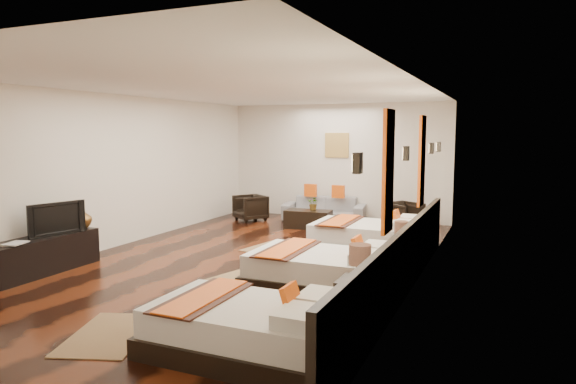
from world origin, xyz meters
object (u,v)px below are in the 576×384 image
at_px(bed_mid, 326,271).
at_px(book, 7,243).
at_px(bed_near, 250,328).
at_px(sofa, 324,209).
at_px(tv, 54,218).
at_px(table_plant, 314,203).
at_px(nightstand_a, 359,297).
at_px(figurine, 81,217).
at_px(nightstand_b, 401,254).
at_px(bed_far, 371,237).
at_px(armchair_right, 404,216).
at_px(coffee_table, 308,219).
at_px(armchair_left, 250,208).
at_px(tv_console, 43,255).

height_order(bed_mid, book, bed_mid).
xyz_separation_m(bed_near, sofa, (-1.84, 7.30, 0.03)).
distance_m(tv, book, 0.81).
height_order(book, table_plant, table_plant).
relative_size(bed_near, bed_mid, 0.95).
bearing_deg(book, sofa, 70.36).
distance_m(nightstand_a, figurine, 5.04).
relative_size(nightstand_b, tv, 0.89).
bearing_deg(bed_mid, bed_far, 89.99).
bearing_deg(figurine, bed_far, 31.17).
bearing_deg(nightstand_a, armchair_right, 96.03).
relative_size(nightstand_b, coffee_table, 0.78).
bearing_deg(armchair_left, bed_near, -27.50).
height_order(sofa, coffee_table, sofa).
xyz_separation_m(book, armchair_right, (4.35, 6.09, -0.25)).
distance_m(bed_near, tv_console, 4.38).
bearing_deg(tv_console, sofa, 68.67).
bearing_deg(coffee_table, armchair_right, 15.23).
distance_m(armchair_right, table_plant, 1.96).
xyz_separation_m(bed_near, armchair_left, (-3.47, 6.61, 0.06)).
distance_m(figurine, coffee_table, 4.85).
xyz_separation_m(bed_far, coffee_table, (-1.84, 1.67, -0.07)).
xyz_separation_m(nightstand_a, armchair_right, (-0.60, 5.65, -0.00)).
height_order(bed_near, armchair_right, bed_near).
bearing_deg(nightstand_a, bed_far, 102.28).
bearing_deg(sofa, bed_far, -64.72).
bearing_deg(table_plant, nightstand_a, -64.33).
bearing_deg(book, bed_mid, 19.30).
bearing_deg(armchair_right, bed_far, -153.13).
bearing_deg(armchair_left, figurine, -64.22).
bearing_deg(book, table_plant, 66.37).
xyz_separation_m(tv, armchair_left, (0.67, 5.13, -0.50)).
bearing_deg(bed_mid, book, -160.70).
bearing_deg(nightstand_a, bed_mid, 126.06).
relative_size(bed_mid, table_plant, 6.83).
bearing_deg(sofa, figurine, -122.95).
height_order(tv_console, table_plant, table_plant).
xyz_separation_m(nightstand_b, tv, (-4.89, -1.97, 0.53)).
distance_m(sofa, armchair_left, 1.77).
bearing_deg(bed_mid, armchair_right, 88.11).
xyz_separation_m(bed_mid, nightstand_b, (0.75, 1.28, 0.01)).
distance_m(nightstand_b, coffee_table, 3.82).
bearing_deg(armchair_right, tv_console, 172.59).
bearing_deg(bed_far, table_plant, 135.08).
height_order(bed_far, armchair_right, bed_far).
relative_size(nightstand_b, table_plant, 2.64).
height_order(sofa, armchair_left, armchair_left).
distance_m(bed_near, coffee_table, 6.52).
xyz_separation_m(sofa, armchair_right, (1.99, -0.51, 0.03)).
height_order(sofa, armchair_right, armchair_right).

